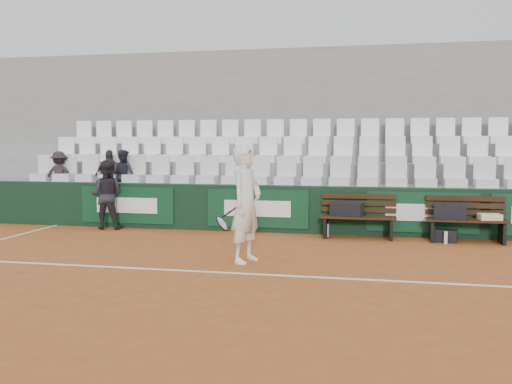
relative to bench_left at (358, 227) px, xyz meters
name	(u,v)px	position (x,y,z in m)	size (l,w,h in m)	color
ground	(217,272)	(-1.94, -3.52, -0.23)	(80.00, 80.00, 0.00)	#A95626
court_baseline	(217,272)	(-1.94, -3.52, -0.22)	(18.00, 0.06, 0.01)	white
back_barrier	(271,209)	(-1.87, 0.47, 0.28)	(18.00, 0.34, 1.00)	black
grandstand_tier_front	(273,206)	(-1.94, 1.11, 0.28)	(18.00, 0.95, 1.00)	gray
grandstand_tier_mid	(280,192)	(-1.94, 2.06, 0.50)	(18.00, 0.95, 1.45)	gray
grandstand_tier_back	(286,180)	(-1.94, 3.01, 0.72)	(18.00, 0.95, 1.90)	gray
grandstand_rear_wall	(290,132)	(-1.94, 3.63, 1.98)	(18.00, 0.30, 4.40)	gray
seat_row_front	(272,170)	(-1.94, 0.93, 1.09)	(11.90, 0.44, 0.63)	silver
seat_row_mid	(279,149)	(-1.94, 1.88, 1.54)	(11.90, 0.44, 0.63)	white
seat_row_back	(286,131)	(-1.94, 2.83, 1.99)	(11.90, 0.44, 0.63)	white
bench_left	(358,227)	(0.00, 0.00, 0.00)	(1.50, 0.56, 0.45)	black
bench_right	(466,231)	(2.07, -0.02, 0.00)	(1.50, 0.56, 0.45)	black
sports_bag_left	(347,209)	(-0.23, 0.01, 0.36)	(0.65, 0.28, 0.28)	black
sports_bag_right	(450,212)	(1.75, -0.02, 0.36)	(0.59, 0.28, 0.28)	black
towel	(490,217)	(2.49, 0.00, 0.28)	(0.40, 0.29, 0.11)	beige
sports_bag_ground	(446,236)	(1.68, -0.10, -0.10)	(0.41, 0.25, 0.25)	black
water_bottle_near	(327,230)	(-0.63, 0.09, -0.09)	(0.07, 0.07, 0.27)	silver
water_bottle_far	(446,238)	(1.66, -0.30, -0.10)	(0.07, 0.07, 0.24)	silver
tennis_player	(246,204)	(-1.69, -2.70, 0.72)	(0.81, 0.79, 1.89)	white
ball_kid	(106,195)	(-5.54, 0.11, 0.54)	(0.74, 0.58, 1.53)	black
spectator_a	(59,157)	(-7.22, 0.98, 1.36)	(0.75, 0.43, 1.16)	black
spectator_b	(110,156)	(-5.88, 0.98, 1.38)	(0.71, 0.29, 1.20)	#302B26
spectator_c	(123,156)	(-5.54, 0.98, 1.38)	(0.59, 0.46, 1.21)	#1D212B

